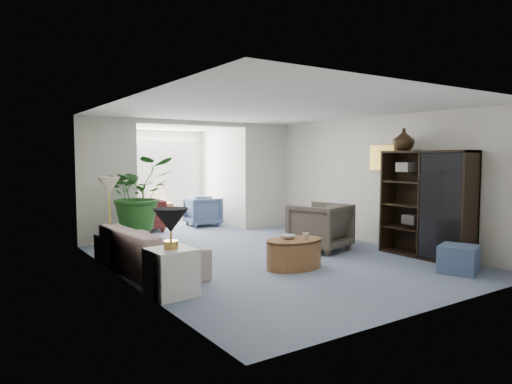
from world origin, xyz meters
TOP-DOWN VIEW (x-y plane):
  - floor at (0.00, 0.00)m, footprint 6.00×6.00m
  - sunroom_floor at (0.00, 4.10)m, footprint 2.60×2.60m
  - back_pier_left at (-1.90, 3.00)m, footprint 1.20×0.12m
  - back_pier_right at (1.90, 3.00)m, footprint 1.20×0.12m
  - back_header at (0.00, 3.00)m, footprint 2.60×0.12m
  - window_pane at (0.00, 5.18)m, footprint 2.20×0.02m
  - window_blinds at (0.00, 5.15)m, footprint 2.20×0.02m
  - framed_picture at (2.46, -0.10)m, footprint 0.04×0.50m
  - sofa at (-2.04, 0.48)m, footprint 1.04×2.30m
  - end_table at (-2.24, -0.87)m, footprint 0.57×0.57m
  - table_lamp at (-2.24, -0.87)m, footprint 0.44×0.44m
  - floor_lamp at (-2.33, 1.40)m, footprint 0.36×0.36m
  - coffee_table at (-0.09, -0.60)m, footprint 1.18×1.18m
  - coffee_bowl at (-0.14, -0.50)m, footprint 0.29×0.29m
  - coffee_cup at (0.06, -0.70)m, footprint 0.13×0.13m
  - wingback_chair at (1.16, 0.22)m, footprint 1.16×1.18m
  - side_table_dark at (1.86, 0.52)m, footprint 0.49×0.40m
  - entertainment_cabinet at (2.23, -1.26)m, footprint 0.44×1.64m
  - cabinet_urn at (2.23, -0.76)m, footprint 0.38×0.38m
  - ottoman at (1.76, -2.18)m, footprint 0.66×0.66m
  - plant_pot at (-1.51, 2.34)m, footprint 0.40×0.40m
  - house_plant at (-1.51, 2.34)m, footprint 1.27×1.10m
  - sunroom_chair_blue at (0.74, 4.09)m, footprint 0.88×0.86m
  - sunroom_chair_maroon at (-0.76, 4.09)m, footprint 0.91×0.88m
  - sunroom_table at (-0.01, 4.84)m, footprint 0.49×0.40m
  - shelf_clutter at (2.18, -1.38)m, footprint 0.30×1.19m

SIDE VIEW (x-z plane):
  - floor at x=0.00m, z-range 0.00..0.00m
  - sunroom_floor at x=0.00m, z-range 0.00..0.00m
  - plant_pot at x=-1.51m, z-range 0.00..0.32m
  - ottoman at x=1.76m, z-range 0.00..0.41m
  - coffee_table at x=-0.09m, z-range 0.00..0.45m
  - sunroom_table at x=-0.01m, z-range 0.00..0.55m
  - side_table_dark at x=1.86m, z-range 0.00..0.56m
  - end_table at x=-2.24m, z-range 0.00..0.59m
  - sofa at x=-2.04m, z-range 0.00..0.65m
  - sunroom_chair_blue at x=0.74m, z-range 0.00..0.72m
  - sunroom_chair_maroon at x=-0.76m, z-range 0.00..0.75m
  - wingback_chair at x=1.16m, z-range 0.00..0.87m
  - coffee_bowl at x=-0.14m, z-range 0.45..0.51m
  - coffee_cup at x=0.06m, z-range 0.45..0.55m
  - entertainment_cabinet at x=2.23m, z-range 0.00..1.82m
  - table_lamp at x=-2.24m, z-range 0.79..1.09m
  - house_plant at x=-1.51m, z-range 0.32..1.73m
  - shelf_clutter at x=2.18m, z-range 0.56..1.62m
  - back_pier_left at x=-1.90m, z-range 0.00..2.50m
  - back_pier_right at x=1.90m, z-range 0.00..2.50m
  - floor_lamp at x=-2.33m, z-range 1.11..1.39m
  - window_pane at x=0.00m, z-range 0.65..2.15m
  - window_blinds at x=0.00m, z-range 0.65..2.15m
  - framed_picture at x=2.46m, z-range 1.50..1.90m
  - cabinet_urn at x=2.23m, z-range 1.82..2.22m
  - back_header at x=0.00m, z-range 2.40..2.50m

